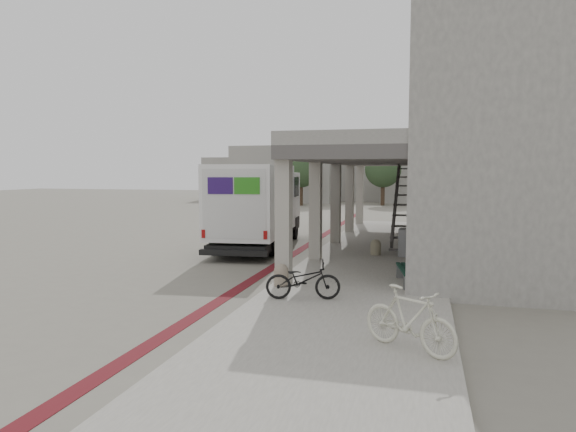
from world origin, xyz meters
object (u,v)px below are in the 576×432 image
(bicycle_cream, at_px, (409,319))
(bicycle_black, at_px, (303,280))
(fedex_truck, at_px, (258,204))
(bench, at_px, (407,273))
(utility_cabinet, at_px, (406,242))

(bicycle_cream, bearing_deg, bicycle_black, 73.67)
(fedex_truck, relative_size, bench, 4.41)
(fedex_truck, bearing_deg, bench, -49.83)
(fedex_truck, xyz_separation_m, utility_cabinet, (5.81, -1.43, -1.14))
(fedex_truck, distance_m, bicycle_cream, 12.67)
(fedex_truck, distance_m, bench, 8.49)
(bench, height_order, bicycle_cream, bicycle_cream)
(bench, relative_size, bicycle_cream, 1.01)
(utility_cabinet, height_order, bicycle_cream, bicycle_cream)
(bicycle_black, bearing_deg, bicycle_cream, -153.06)
(utility_cabinet, bearing_deg, fedex_truck, 171.21)
(utility_cabinet, bearing_deg, bicycle_cream, -82.60)
(bicycle_cream, bearing_deg, fedex_truck, 62.67)
(bench, distance_m, utility_cabinet, 4.43)
(fedex_truck, height_order, utility_cabinet, fedex_truck)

